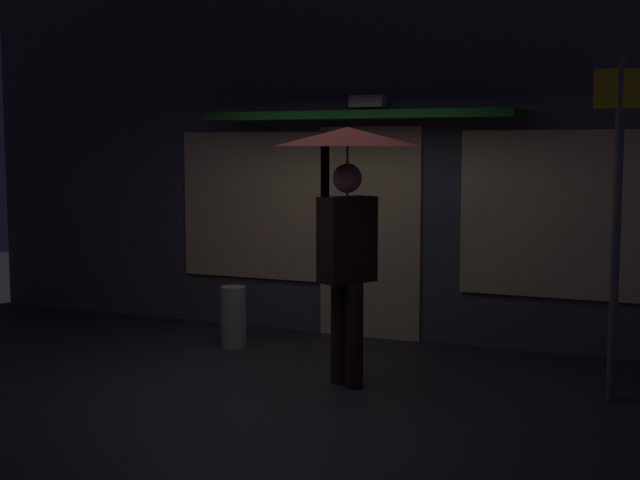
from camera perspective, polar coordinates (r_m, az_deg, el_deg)
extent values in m
plane|color=#26262B|center=(7.42, -2.81, -9.55)|extent=(18.00, 18.00, 0.00)
cube|color=#4C4C56|center=(9.31, 3.63, 5.95)|extent=(9.78, 0.30, 3.96)
cube|color=#F9D199|center=(9.19, 3.23, 0.46)|extent=(1.10, 0.04, 2.20)
cube|color=#F9D199|center=(9.72, -4.19, 2.23)|extent=(1.78, 0.04, 1.60)
cube|color=#F9D199|center=(8.70, 14.79, 1.60)|extent=(1.78, 0.04, 1.60)
cube|color=white|center=(9.08, 3.10, 8.92)|extent=(0.36, 0.16, 0.12)
cube|color=#144C19|center=(8.84, 2.52, 8.03)|extent=(3.20, 0.70, 0.08)
cylinder|color=black|center=(7.49, 1.27, -5.94)|extent=(0.15, 0.15, 0.88)
cylinder|color=black|center=(7.34, 2.22, -6.19)|extent=(0.15, 0.15, 0.88)
cube|color=black|center=(7.29, 1.76, 0.03)|extent=(0.44, 0.52, 0.71)
cube|color=silver|center=(7.31, 2.77, 0.04)|extent=(0.09, 0.13, 0.57)
cube|color=#721966|center=(7.31, 2.77, -0.11)|extent=(0.05, 0.06, 0.45)
sphere|color=tan|center=(7.25, 1.77, 4.00)|extent=(0.24, 0.24, 0.24)
cylinder|color=slate|center=(7.26, 1.77, 3.80)|extent=(0.02, 0.02, 0.89)
cone|color=#4C0C0C|center=(7.25, 1.78, 6.68)|extent=(1.20, 1.20, 0.16)
cylinder|color=#595B60|center=(7.23, 18.55, 0.56)|extent=(0.07, 0.07, 2.68)
cube|color=gold|center=(7.19, 18.83, 9.24)|extent=(0.40, 0.02, 0.30)
cylinder|color=#9E998E|center=(8.86, -5.60, -4.96)|extent=(0.26, 0.26, 0.61)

